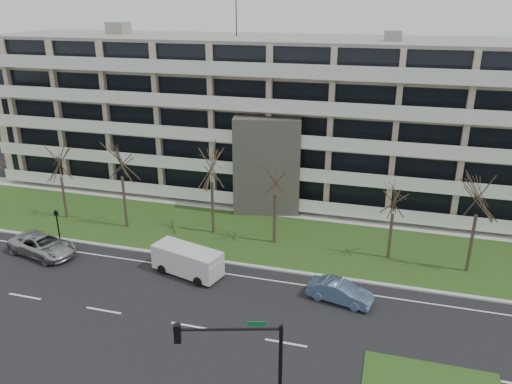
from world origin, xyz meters
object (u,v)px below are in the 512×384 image
(traffic_signal, at_px, (245,359))
(pedestrian_signal, at_px, (57,222))
(silver_pickup, at_px, (43,245))
(blue_sedan, at_px, (340,292))
(white_van, at_px, (188,259))

(traffic_signal, height_order, pedestrian_signal, traffic_signal)
(silver_pickup, bearing_deg, pedestrian_signal, 8.71)
(silver_pickup, xyz_separation_m, blue_sedan, (23.11, -0.25, -0.09))
(blue_sedan, relative_size, white_van, 0.77)
(blue_sedan, distance_m, white_van, 11.02)
(silver_pickup, relative_size, pedestrian_signal, 1.90)
(white_van, height_order, traffic_signal, traffic_signal)
(silver_pickup, relative_size, traffic_signal, 1.02)
(silver_pickup, xyz_separation_m, traffic_signal, (20.07, -11.65, 2.85))
(silver_pickup, distance_m, blue_sedan, 23.11)
(pedestrian_signal, bearing_deg, blue_sedan, 2.89)
(silver_pickup, distance_m, pedestrian_signal, 2.22)
(silver_pickup, distance_m, traffic_signal, 23.38)
(pedestrian_signal, bearing_deg, traffic_signal, -25.96)
(white_van, relative_size, pedestrian_signal, 1.83)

